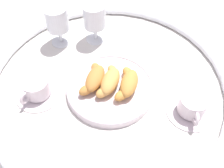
{
  "coord_description": "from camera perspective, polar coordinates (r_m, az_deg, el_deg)",
  "views": [
    {
      "loc": [
        -0.48,
        0.1,
        0.62
      ],
      "look_at": [
        -0.03,
        -0.0,
        0.03
      ],
      "focal_mm": 41.26,
      "sensor_mm": 36.0,
      "label": 1
    }
  ],
  "objects": [
    {
      "name": "pastry_plate",
      "position": [
        0.77,
        0.0,
        -0.79
      ],
      "size": [
        0.26,
        0.26,
        0.02
      ],
      "color": "silver",
      "rests_on": "ground_plane"
    },
    {
      "name": "coffee_cup_near",
      "position": [
        0.74,
        17.29,
        -4.82
      ],
      "size": [
        0.14,
        0.14,
        0.06
      ],
      "color": "silver",
      "rests_on": "ground_plane"
    },
    {
      "name": "folded_napkin",
      "position": [
        0.97,
        3.97,
        11.95
      ],
      "size": [
        0.13,
        0.13,
        0.01
      ],
      "primitive_type": "cube",
      "rotation": [
        0.0,
        0.0,
        -0.19
      ],
      "color": "silver",
      "rests_on": "ground_plane"
    },
    {
      "name": "croissant_large",
      "position": [
        0.74,
        3.58,
        0.14
      ],
      "size": [
        0.12,
        0.1,
        0.04
      ],
      "color": "#CC893D",
      "rests_on": "pastry_plate"
    },
    {
      "name": "croissant_small",
      "position": [
        0.74,
        -0.23,
        0.69
      ],
      "size": [
        0.12,
        0.11,
        0.04
      ],
      "color": "#D6994C",
      "rests_on": "pastry_plate"
    },
    {
      "name": "table_chrome_rim",
      "position": [
        0.78,
        -0.77,
        0.53
      ],
      "size": [
        0.73,
        0.73,
        0.02
      ],
      "primitive_type": "torus",
      "color": "silver",
      "rests_on": "ground_plane"
    },
    {
      "name": "croissant_extra",
      "position": [
        0.75,
        -3.99,
        1.22
      ],
      "size": [
        0.12,
        0.1,
        0.04
      ],
      "color": "#BC7A38",
      "rests_on": "pastry_plate"
    },
    {
      "name": "ground_plane",
      "position": [
        0.79,
        -0.76,
        -0.01
      ],
      "size": [
        2.2,
        2.2,
        0.0
      ],
      "primitive_type": "plane",
      "color": "silver"
    },
    {
      "name": "sugar_packet",
      "position": [
        0.89,
        7.82,
        7.0
      ],
      "size": [
        0.05,
        0.04,
        0.01
      ],
      "primitive_type": "cube",
      "rotation": [
        0.0,
        0.0,
        0.13
      ],
      "color": "white",
      "rests_on": "ground_plane"
    },
    {
      "name": "juice_glass_right",
      "position": [
        0.88,
        -12.11,
        13.77
      ],
      "size": [
        0.08,
        0.08,
        0.14
      ],
      "color": "white",
      "rests_on": "ground_plane"
    },
    {
      "name": "juice_glass_left",
      "position": [
        0.88,
        -4.23,
        14.38
      ],
      "size": [
        0.08,
        0.08,
        0.14
      ],
      "color": "white",
      "rests_on": "ground_plane"
    },
    {
      "name": "coffee_cup_far",
      "position": [
        0.78,
        -16.35,
        -1.11
      ],
      "size": [
        0.14,
        0.14,
        0.06
      ],
      "color": "silver",
      "rests_on": "ground_plane"
    }
  ]
}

